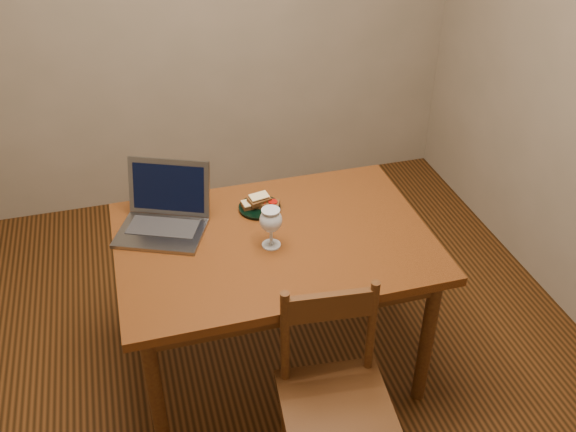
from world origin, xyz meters
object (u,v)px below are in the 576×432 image
object	(u,v)px
table	(274,254)
laptop	(165,211)
chair	(335,391)
milk_glass	(271,228)
plate	(260,208)

from	to	relation	value
table	laptop	bearing A→B (deg)	152.18
chair	laptop	size ratio (longest dim) A/B	0.97
table	milk_glass	world-z (taller)	milk_glass
chair	laptop	world-z (taller)	laptop
chair	milk_glass	distance (m)	0.68
table	plate	xyz separation A→B (m)	(-0.01, 0.22, 0.09)
chair	laptop	xyz separation A→B (m)	(-0.49, 0.84, 0.34)
table	plate	bearing A→B (deg)	91.80
plate	milk_glass	xyz separation A→B (m)	(-0.02, -0.27, 0.08)
plate	laptop	world-z (taller)	laptop
table	milk_glass	bearing A→B (deg)	-116.71
milk_glass	laptop	bearing A→B (deg)	145.99
laptop	table	bearing A→B (deg)	-4.16
chair	plate	distance (m)	0.89
table	plate	size ratio (longest dim) A/B	6.96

